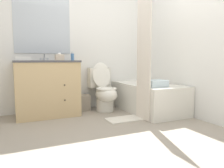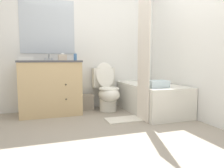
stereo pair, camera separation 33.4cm
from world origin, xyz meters
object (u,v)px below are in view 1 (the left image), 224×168
at_px(sink_faucet, 44,58).
at_px(bath_mat, 124,119).
at_px(bathtub, 148,97).
at_px(hand_towel_folded, 23,59).
at_px(soap_dispenser, 72,57).
at_px(bath_towel_folded, 156,83).
at_px(wastebasket, 83,103).
at_px(vanity_cabinet, 47,88).
at_px(toilet, 104,91).
at_px(tissue_box, 59,57).

height_order(sink_faucet, bath_mat, sink_faucet).
xyz_separation_m(sink_faucet, bath_mat, (1.01, -0.96, -0.93)).
height_order(bathtub, hand_towel_folded, hand_towel_folded).
bearing_deg(bath_mat, sink_faucet, 136.48).
height_order(soap_dispenser, bath_towel_folded, soap_dispenser).
bearing_deg(bath_towel_folded, sink_faucet, 145.10).
relative_size(bath_towel_folded, bath_mat, 0.59).
bearing_deg(wastebasket, vanity_cabinet, -169.26).
relative_size(bathtub, bath_towel_folded, 4.55).
bearing_deg(bathtub, wastebasket, 152.58).
xyz_separation_m(soap_dispenser, bath_towel_folded, (1.10, -0.81, -0.42)).
bearing_deg(toilet, vanity_cabinet, 176.87).
relative_size(tissue_box, soap_dispenser, 0.95).
xyz_separation_m(sink_faucet, wastebasket, (0.63, -0.09, -0.79)).
relative_size(vanity_cabinet, toilet, 1.15).
bearing_deg(vanity_cabinet, soap_dispenser, -5.62).
height_order(vanity_cabinet, bathtub, vanity_cabinet).
xyz_separation_m(bathtub, wastebasket, (-1.04, 0.54, -0.11)).
bearing_deg(wastebasket, hand_towel_folded, -165.56).
bearing_deg(bath_towel_folded, hand_towel_folded, 158.87).
relative_size(sink_faucet, bath_towel_folded, 0.46).
height_order(tissue_box, bath_towel_folded, tissue_box).
distance_m(wastebasket, bath_towel_folded, 1.38).
bearing_deg(bathtub, hand_towel_folded, 171.88).
relative_size(sink_faucet, wastebasket, 0.51).
xyz_separation_m(vanity_cabinet, hand_towel_folded, (-0.35, -0.13, 0.47)).
distance_m(sink_faucet, tissue_box, 0.32).
distance_m(vanity_cabinet, toilet, 0.99).
height_order(vanity_cabinet, toilet, vanity_cabinet).
relative_size(bathtub, hand_towel_folded, 6.66).
xyz_separation_m(vanity_cabinet, bath_towel_folded, (1.52, -0.85, 0.08)).
xyz_separation_m(toilet, hand_towel_folded, (-1.33, -0.08, 0.57)).
relative_size(toilet, bath_towel_folded, 2.77).
relative_size(wastebasket, tissue_box, 2.06).
bearing_deg(tissue_box, wastebasket, 20.54).
height_order(bathtub, tissue_box, tissue_box).
bearing_deg(toilet, bath_mat, -87.18).
height_order(wastebasket, bath_towel_folded, bath_towel_folded).
height_order(tissue_box, soap_dispenser, soap_dispenser).
distance_m(sink_faucet, bathtub, 1.91).
bearing_deg(hand_towel_folded, sink_faucet, 44.05).
bearing_deg(bathtub, tissue_box, 165.46).
xyz_separation_m(toilet, bath_mat, (0.03, -0.70, -0.35)).
xyz_separation_m(vanity_cabinet, bathtub, (1.67, -0.42, -0.21)).
xyz_separation_m(bathtub, hand_towel_folded, (-2.02, 0.29, 0.68)).
distance_m(tissue_box, bath_towel_folded, 1.60).
bearing_deg(vanity_cabinet, hand_towel_folded, -159.19).
bearing_deg(vanity_cabinet, bath_mat, -36.77).
distance_m(bathtub, tissue_box, 1.67).
relative_size(sink_faucet, bath_mat, 0.27).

